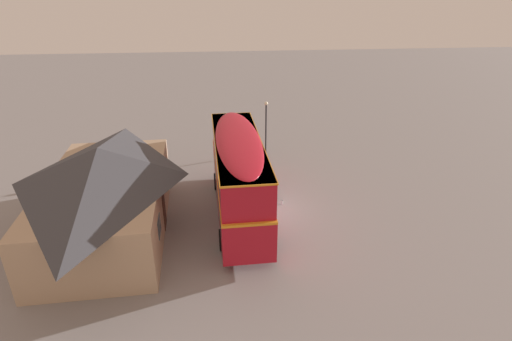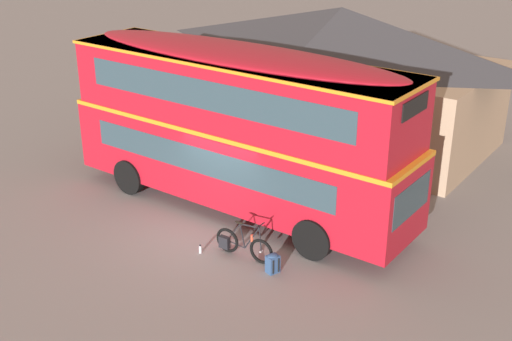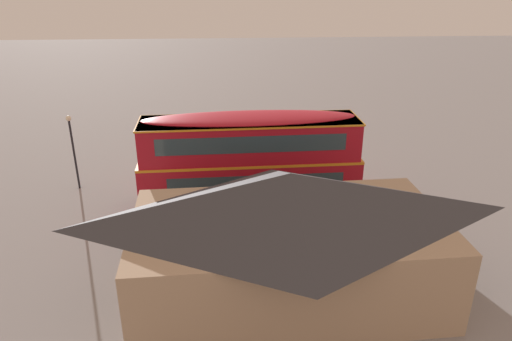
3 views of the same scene
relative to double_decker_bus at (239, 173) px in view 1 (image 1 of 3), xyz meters
name	(u,v)px [view 1 (image 1 of 3)]	position (x,y,z in m)	size (l,w,h in m)	color
ground_plane	(264,209)	(0.39, -1.49, -2.65)	(120.00, 120.00, 0.00)	gray
double_decker_bus	(239,173)	(0.00, 0.00, 0.00)	(10.76, 2.91, 4.79)	black
touring_bicycle	(272,191)	(1.90, -2.16, -2.27)	(1.72, 0.55, 1.05)	black
backpack_on_ground	(271,185)	(2.95, -2.25, -2.38)	(0.35, 0.36, 0.51)	#2D4C7A
water_bottle_clear_plastic	(282,202)	(0.92, -2.66, -2.54)	(0.07, 0.07, 0.23)	silver
pub_building	(105,190)	(-1.01, 7.07, -0.17)	(11.55, 6.69, 4.84)	tan
street_lamp	(266,121)	(9.22, -2.65, -0.06)	(0.28, 0.28, 4.11)	black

